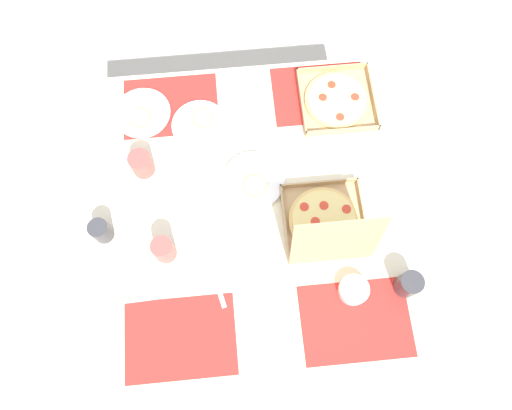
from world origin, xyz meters
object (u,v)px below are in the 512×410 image
plate_near_right (142,114)px  cup_red (101,231)px  condiment_bowl (354,290)px  plate_near_left (200,125)px  cup_spare (164,250)px  cup_clear_left (408,284)px  pizza_box_edge_far (326,225)px  pizza_box_corner_right (337,100)px  cup_dark (142,164)px  plate_far_left (255,181)px

plate_near_right → cup_red: cup_red is taller
cup_red → condiment_bowl: size_ratio=0.89×
plate_near_left → cup_spare: size_ratio=1.93×
plate_near_left → cup_clear_left: size_ratio=2.18×
pizza_box_edge_far → plate_near_left: 0.61m
plate_near_left → cup_red: (0.35, 0.39, 0.03)m
pizza_box_corner_right → cup_dark: (0.74, 0.21, 0.04)m
cup_dark → cup_red: bearing=58.9°
plate_near_right → cup_clear_left: cup_clear_left is taller
cup_clear_left → cup_red: size_ratio=1.08×
plate_near_left → pizza_box_edge_far: bearing=132.6°
pizza_box_corner_right → plate_far_left: bearing=41.1°
plate_near_right → cup_dark: size_ratio=2.22×
cup_clear_left → cup_dark: bearing=-30.8°
cup_red → cup_spare: bearing=157.3°
pizza_box_edge_far → plate_near_left: size_ratio=1.51×
plate_far_left → cup_dark: bearing=-12.4°
cup_clear_left → cup_dark: size_ratio=0.99×
cup_red → plate_near_left: bearing=-132.0°
pizza_box_corner_right → cup_clear_left: cup_clear_left is taller
cup_spare → cup_dark: bearing=-77.8°
plate_near_left → plate_far_left: (-0.18, 0.25, 0.00)m
plate_far_left → pizza_box_corner_right: bearing=-138.9°
plate_near_left → cup_dark: cup_dark is taller
plate_near_left → cup_dark: size_ratio=2.16×
pizza_box_corner_right → plate_near_left: pizza_box_corner_right is taller
plate_far_left → cup_dark: cup_dark is taller
plate_far_left → condiment_bowl: bearing=124.3°
plate_near_left → plate_near_right: size_ratio=0.97×
pizza_box_corner_right → plate_near_right: (0.74, -0.01, -0.00)m
pizza_box_corner_right → plate_near_left: 0.53m
cup_dark → cup_clear_left: bearing=149.2°
cup_red → cup_clear_left: bearing=164.5°
condiment_bowl → cup_red: bearing=-18.4°
pizza_box_edge_far → cup_clear_left: bearing=136.5°
pizza_box_corner_right → condiment_bowl: 0.73m
plate_far_left → cup_spare: bearing=36.0°
cup_clear_left → cup_red: 1.04m
plate_near_left → plate_far_left: 0.31m
pizza_box_edge_far → cup_dark: (0.62, -0.29, -0.00)m
plate_near_right → pizza_box_edge_far: bearing=140.6°
pizza_box_corner_right → plate_near_left: size_ratio=1.34×
cup_dark → cup_red: 0.27m
plate_far_left → cup_spare: (0.33, 0.24, 0.04)m
cup_red → cup_dark: bearing=-121.1°
pizza_box_corner_right → pizza_box_edge_far: 0.52m
pizza_box_corner_right → plate_near_left: bearing=6.0°
plate_near_right → cup_clear_left: bearing=139.4°
pizza_box_edge_far → condiment_bowl: size_ratio=3.16×
plate_near_right → condiment_bowl: condiment_bowl is taller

